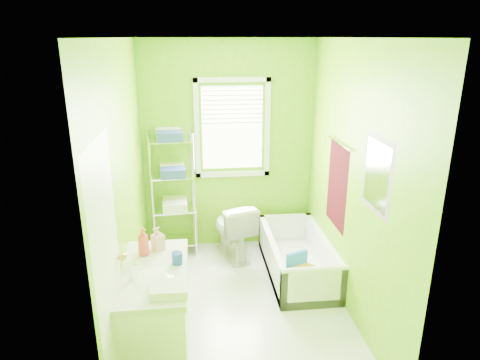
{
  "coord_description": "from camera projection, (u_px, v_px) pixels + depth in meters",
  "views": [
    {
      "loc": [
        -0.42,
        -3.68,
        2.61
      ],
      "look_at": [
        0.01,
        0.25,
        1.28
      ],
      "focal_mm": 32.0,
      "sensor_mm": 36.0,
      "label": 1
    }
  ],
  "objects": [
    {
      "name": "ground",
      "position": [
        241.0,
        307.0,
        4.34
      ],
      "size": [
        2.9,
        2.9,
        0.0
      ],
      "primitive_type": "plane",
      "color": "silver",
      "rests_on": "ground"
    },
    {
      "name": "room_envelope",
      "position": [
        242.0,
        161.0,
        3.85
      ],
      "size": [
        2.14,
        2.94,
        2.62
      ],
      "color": "#64A307",
      "rests_on": "ground"
    },
    {
      "name": "window",
      "position": [
        232.0,
        123.0,
        5.17
      ],
      "size": [
        0.92,
        0.05,
        1.22
      ],
      "color": "white",
      "rests_on": "ground"
    },
    {
      "name": "door",
      "position": [
        110.0,
        280.0,
        2.97
      ],
      "size": [
        0.09,
        0.8,
        2.0
      ],
      "color": "white",
      "rests_on": "ground"
    },
    {
      "name": "right_wall_decor",
      "position": [
        351.0,
        181.0,
        4.01
      ],
      "size": [
        0.04,
        1.48,
        1.17
      ],
      "color": "#3A060B",
      "rests_on": "ground"
    },
    {
      "name": "bathtub",
      "position": [
        297.0,
        262.0,
        4.9
      ],
      "size": [
        0.67,
        1.44,
        0.47
      ],
      "color": "white",
      "rests_on": "ground"
    },
    {
      "name": "toilet",
      "position": [
        233.0,
        229.0,
        5.24
      ],
      "size": [
        0.59,
        0.8,
        0.73
      ],
      "primitive_type": "imported",
      "rotation": [
        0.0,
        0.0,
        3.41
      ],
      "color": "white",
      "rests_on": "ground"
    },
    {
      "name": "vanity",
      "position": [
        156.0,
        310.0,
        3.59
      ],
      "size": [
        0.56,
        1.07,
        1.06
      ],
      "color": "white",
      "rests_on": "ground"
    },
    {
      "name": "wire_shelf_unit",
      "position": [
        174.0,
        180.0,
        5.17
      ],
      "size": [
        0.55,
        0.44,
        1.58
      ],
      "color": "silver",
      "rests_on": "ground"
    }
  ]
}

